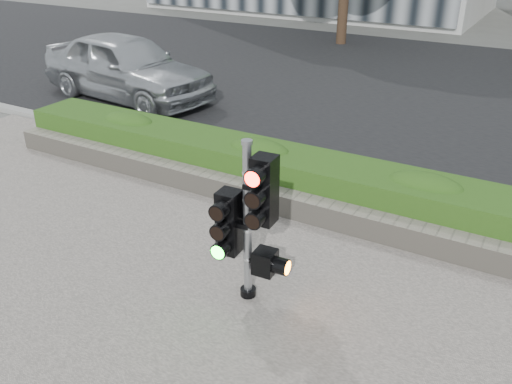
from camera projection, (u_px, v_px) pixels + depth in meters
ground at (242, 287)px, 6.63m from camera, size 120.00×120.00×0.00m
road at (436, 90)px, 14.40m from camera, size 60.00×13.00×0.02m
curb at (339, 185)px, 9.05m from camera, size 60.00×0.25×0.12m
stone_wall at (308, 209)px, 8.02m from camera, size 12.00×0.32×0.34m
hedge at (326, 182)px, 8.45m from camera, size 12.00×1.00×0.68m
traffic_signal at (251, 214)px, 5.97m from camera, size 0.69×0.51×1.96m
car_silver at (126, 67)px, 13.31m from camera, size 4.93×2.46×1.61m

